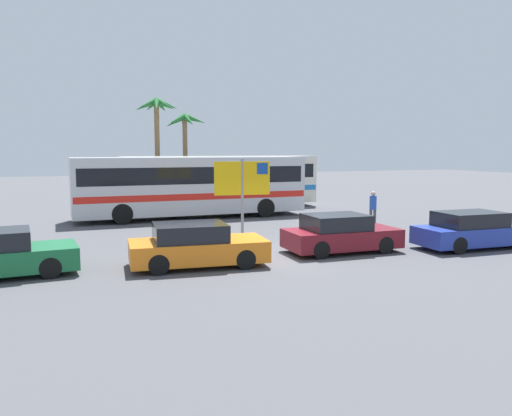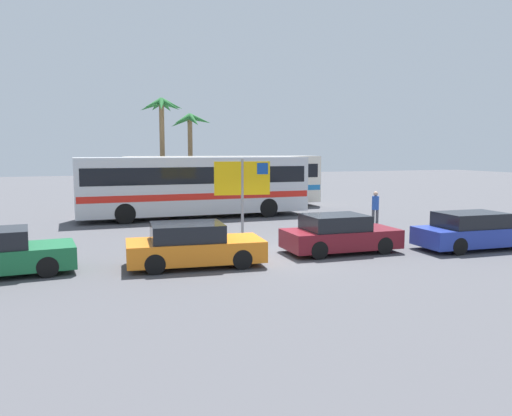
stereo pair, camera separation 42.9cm
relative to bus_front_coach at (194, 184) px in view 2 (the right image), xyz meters
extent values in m
plane|color=#4C4C51|center=(0.82, -10.40, -1.78)|extent=(120.00, 120.00, 0.00)
cube|color=silver|center=(0.00, 0.00, -0.06)|extent=(11.93, 2.57, 2.90)
cube|color=black|center=(0.00, 0.00, 0.49)|extent=(11.45, 2.60, 0.84)
cube|color=red|center=(0.00, 0.00, -0.57)|extent=(11.81, 2.60, 0.32)
cylinder|color=black|center=(3.70, 1.16, -1.28)|extent=(1.00, 0.28, 1.00)
cylinder|color=black|center=(3.70, -1.16, -1.28)|extent=(1.00, 0.28, 1.00)
cylinder|color=black|center=(-3.70, 1.16, -1.28)|extent=(1.00, 0.28, 1.00)
cylinder|color=black|center=(-3.70, -1.16, -1.28)|extent=(1.00, 0.28, 1.00)
cube|color=silver|center=(2.80, 3.90, -0.06)|extent=(11.93, 2.57, 2.90)
cube|color=black|center=(2.80, 3.90, 0.49)|extent=(11.45, 2.60, 0.84)
cube|color=#1E70B7|center=(2.80, 3.90, -0.57)|extent=(11.81, 2.60, 0.32)
cylinder|color=black|center=(6.50, 5.06, -1.28)|extent=(1.00, 0.28, 1.00)
cylinder|color=black|center=(6.50, 2.74, -1.28)|extent=(1.00, 0.28, 1.00)
cylinder|color=black|center=(-0.90, 5.06, -1.28)|extent=(1.00, 0.28, 1.00)
cylinder|color=black|center=(-0.90, 2.74, -1.28)|extent=(1.00, 0.28, 1.00)
cylinder|color=gray|center=(0.15, -7.43, -0.18)|extent=(0.11, 0.11, 3.20)
cube|color=yellow|center=(0.15, -7.43, 0.67)|extent=(2.19, 0.34, 1.30)
cube|color=#1447A8|center=(0.94, -7.53, 1.04)|extent=(0.45, 0.13, 0.44)
cube|color=orange|center=(-2.61, -11.11, -1.30)|extent=(4.26, 2.20, 0.64)
cube|color=black|center=(-2.86, -11.08, -0.72)|extent=(2.29, 1.88, 0.52)
cylinder|color=black|center=(-1.26, -10.38, -1.48)|extent=(0.61, 0.21, 0.60)
cylinder|color=black|center=(-1.42, -12.06, -1.48)|extent=(0.61, 0.21, 0.60)
cylinder|color=black|center=(-3.80, -10.15, -1.48)|extent=(0.61, 0.21, 0.60)
cylinder|color=black|center=(-3.96, -11.83, -1.48)|extent=(0.61, 0.21, 0.60)
cube|color=#23389E|center=(7.53, -11.88, -1.30)|extent=(4.47, 1.89, 0.64)
cube|color=black|center=(7.27, -11.87, -0.72)|extent=(2.35, 1.67, 0.52)
cylinder|color=black|center=(8.93, -11.16, -1.48)|extent=(0.61, 0.18, 0.60)
cylinder|color=black|center=(6.20, -11.04, -1.48)|extent=(0.61, 0.18, 0.60)
cylinder|color=black|center=(6.13, -12.61, -1.48)|extent=(0.61, 0.18, 0.60)
cube|color=maroon|center=(2.62, -10.79, -1.30)|extent=(3.99, 1.89, 0.64)
cube|color=black|center=(2.38, -10.78, -0.72)|extent=(2.10, 1.69, 0.52)
cylinder|color=black|center=(3.87, -10.00, -1.48)|extent=(0.60, 0.18, 0.60)
cylinder|color=black|center=(3.82, -11.64, -1.48)|extent=(0.60, 0.18, 0.60)
cylinder|color=black|center=(1.42, -9.94, -1.48)|extent=(0.60, 0.18, 0.60)
cylinder|color=black|center=(1.38, -11.58, -1.48)|extent=(0.60, 0.18, 0.60)
cylinder|color=black|center=(-6.93, -9.52, -1.48)|extent=(0.61, 0.20, 0.60)
cylinder|color=black|center=(-6.82, -11.14, -1.48)|extent=(0.61, 0.20, 0.60)
cylinder|color=#4C4C51|center=(7.18, -6.10, -1.39)|extent=(0.13, 0.13, 0.80)
cylinder|color=#4C4C51|center=(7.03, -6.01, -1.39)|extent=(0.13, 0.13, 0.80)
cylinder|color=#2851B2|center=(7.11, -6.06, -0.67)|extent=(0.32, 0.32, 0.63)
sphere|color=tan|center=(7.11, -6.06, -0.25)|extent=(0.22, 0.22, 0.22)
cylinder|color=brown|center=(1.71, 8.37, 1.03)|extent=(0.32, 0.32, 5.62)
cone|color=#23662D|center=(2.41, 8.26, 3.82)|extent=(1.59, 0.68, 0.86)
cone|color=#23662D|center=(1.79, 9.03, 3.72)|extent=(0.61, 1.56, 1.03)
cone|color=#23662D|center=(1.13, 8.66, 3.69)|extent=(1.55, 1.05, 1.08)
cone|color=#23662D|center=(1.13, 8.00, 3.79)|extent=(1.53, 1.20, 0.91)
cone|color=#23662D|center=(1.84, 7.72, 3.72)|extent=(0.73, 1.57, 1.03)
cylinder|color=brown|center=(-0.38, 7.31, 1.46)|extent=(0.32, 0.32, 6.50)
cone|color=#23662D|center=(0.31, 7.39, 4.69)|extent=(1.58, 0.61, 0.87)
cone|color=#23662D|center=(0.02, 7.86, 4.63)|extent=(1.26, 1.49, 0.97)
cone|color=#23662D|center=(-0.58, 7.97, 4.65)|extent=(0.87, 1.60, 0.93)
cone|color=#23662D|center=(-1.02, 7.50, 4.61)|extent=(1.59, 0.86, 1.01)
cone|color=#23662D|center=(-0.95, 6.91, 4.68)|extent=(1.51, 1.25, 0.89)
cone|color=#23662D|center=(-0.51, 6.66, 4.59)|extent=(0.72, 1.57, 1.05)
cone|color=#23662D|center=(0.11, 6.86, 4.61)|extent=(1.42, 1.36, 1.01)
camera|label=1|loc=(-6.56, -26.05, 1.74)|focal=35.88mm
camera|label=2|loc=(-6.16, -26.21, 1.74)|focal=35.88mm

